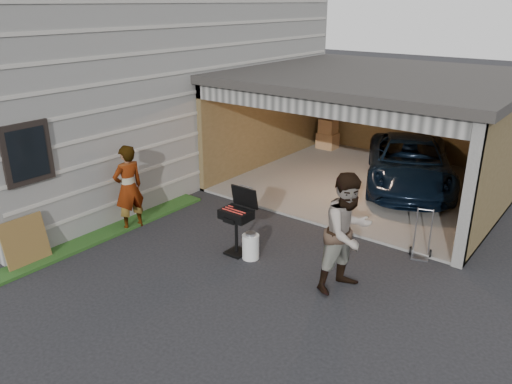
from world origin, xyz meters
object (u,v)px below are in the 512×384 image
at_px(man, 347,233).
at_px(plywood_panel, 25,242).
at_px(bbq_grill, 237,216).
at_px(propane_tank, 251,247).
at_px(hand_truck, 421,248).
at_px(woman, 128,188).
at_px(minivan, 409,165).

relative_size(man, plywood_panel, 2.22).
xyz_separation_m(bbq_grill, propane_tank, (0.33, -0.01, -0.52)).
xyz_separation_m(bbq_grill, plywood_panel, (-2.74, -2.68, -0.31)).
bearing_deg(plywood_panel, man, 29.69).
relative_size(man, hand_truck, 2.09).
height_order(woman, man, man).
relative_size(minivan, bbq_grill, 3.42).
distance_m(woman, hand_truck, 5.91).
height_order(propane_tank, plywood_panel, plywood_panel).
height_order(woman, propane_tank, woman).
distance_m(man, propane_tank, 2.03).
bearing_deg(man, bbq_grill, 111.29).
xyz_separation_m(plywood_panel, hand_truck, (5.57, 4.64, -0.26)).
bearing_deg(man, minivan, 28.45).
xyz_separation_m(minivan, hand_truck, (1.64, -3.44, -0.42)).
bearing_deg(man, hand_truck, -1.40).
height_order(bbq_grill, hand_truck, bbq_grill).
xyz_separation_m(minivan, woman, (-3.69, -5.90, 0.30)).
relative_size(bbq_grill, hand_truck, 1.32).
bearing_deg(plywood_panel, propane_tank, 40.95).
distance_m(woman, plywood_panel, 2.24).
bearing_deg(minivan, woman, -146.18).
distance_m(minivan, woman, 6.96).
xyz_separation_m(woman, plywood_panel, (-0.24, -2.18, -0.46)).
height_order(man, hand_truck, man).
bearing_deg(minivan, plywood_panel, -140.09).
distance_m(minivan, hand_truck, 3.83).
bearing_deg(bbq_grill, propane_tank, -2.28).
bearing_deg(bbq_grill, minivan, 77.56).
relative_size(plywood_panel, hand_truck, 0.94).
xyz_separation_m(woman, bbq_grill, (2.50, 0.50, -0.14)).
bearing_deg(woman, man, 104.98).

